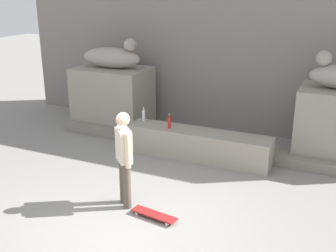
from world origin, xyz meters
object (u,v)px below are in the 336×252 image
object	(u,v)px
skater	(124,156)
bottle_red	(169,122)
skateboard	(154,215)
bottle_clear	(144,115)
statue_reclining_left	(112,57)

from	to	relation	value
skater	bottle_red	world-z (taller)	skater
skateboard	bottle_red	size ratio (longest dim) A/B	2.54
skater	bottle_clear	world-z (taller)	skater
statue_reclining_left	bottle_clear	world-z (taller)	statue_reclining_left
skater	bottle_red	bearing A→B (deg)	-40.29
statue_reclining_left	bottle_clear	distance (m)	2.00
bottle_red	skateboard	bearing A→B (deg)	-71.21
skateboard	bottle_red	xyz separation A→B (m)	(-0.86, 2.52, 0.70)
statue_reclining_left	bottle_red	bearing A→B (deg)	-31.72
statue_reclining_left	skater	size ratio (longest dim) A/B	0.97
skater	skateboard	distance (m)	1.08
bottle_red	statue_reclining_left	bearing A→B (deg)	150.24
statue_reclining_left	skater	xyz separation A→B (m)	(2.35, -3.55, -0.93)
skateboard	bottle_red	world-z (taller)	bottle_red
statue_reclining_left	bottle_red	xyz separation A→B (m)	(2.13, -1.22, -1.09)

